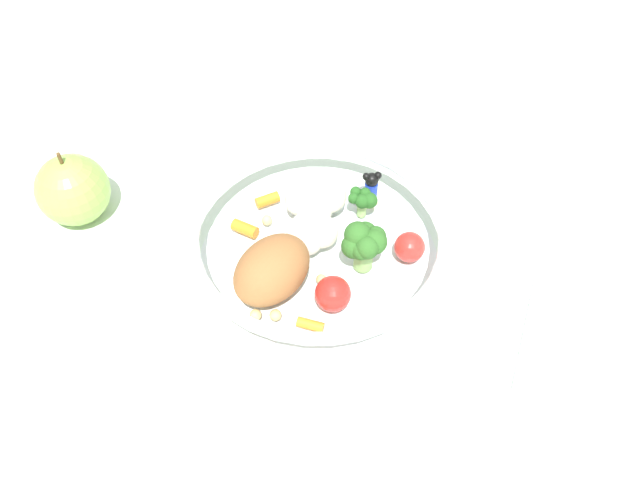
% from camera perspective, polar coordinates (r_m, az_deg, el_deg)
% --- Properties ---
extents(ground_plane, '(2.40, 2.40, 0.00)m').
position_cam_1_polar(ground_plane, '(0.63, 1.40, -2.14)').
color(ground_plane, silver).
extents(food_container, '(0.24, 0.24, 0.06)m').
position_cam_1_polar(food_container, '(0.61, -0.33, 0.14)').
color(food_container, white).
rests_on(food_container, ground_plane).
extents(loose_apple, '(0.07, 0.07, 0.08)m').
position_cam_1_polar(loose_apple, '(0.69, -20.63, 4.09)').
color(loose_apple, '#8CB74C').
rests_on(loose_apple, ground_plane).
extents(folded_napkin, '(0.11, 0.13, 0.01)m').
position_cam_1_polar(folded_napkin, '(0.61, 21.78, -8.80)').
color(folded_napkin, white).
rests_on(folded_napkin, ground_plane).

